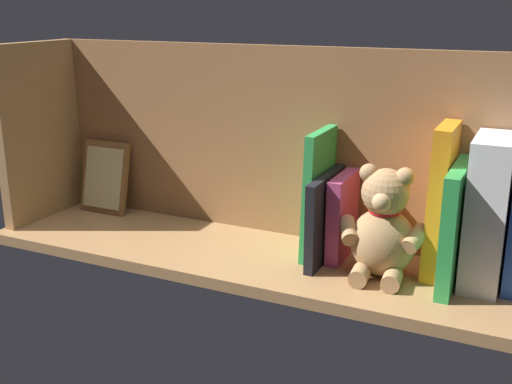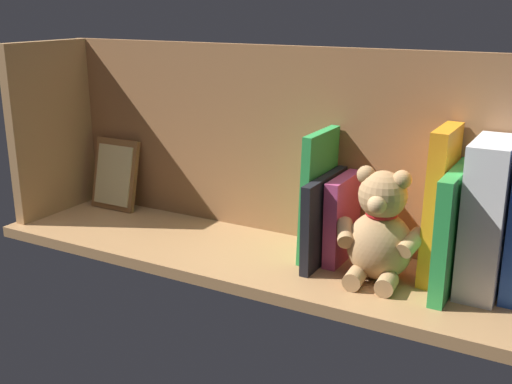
{
  "view_description": "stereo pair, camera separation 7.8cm",
  "coord_description": "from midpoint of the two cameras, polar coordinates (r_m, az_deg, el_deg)",
  "views": [
    {
      "loc": [
        -47.81,
        101.89,
        46.26
      ],
      "look_at": [
        0.0,
        0.0,
        12.11
      ],
      "focal_mm": 43.79,
      "sensor_mm": 36.0,
      "label": 1
    },
    {
      "loc": [
        -54.8,
        98.31,
        46.26
      ],
      "look_at": [
        0.0,
        0.0,
        12.11
      ],
      "focal_mm": 43.79,
      "sensor_mm": 36.0,
      "label": 2
    }
  ],
  "objects": [
    {
      "name": "ground_plane",
      "position": [
        1.22,
        1.85,
        -5.97
      ],
      "size": [
        109.21,
        28.79,
        2.2
      ],
      "primitive_type": "cube",
      "color": "#A87A4C"
    },
    {
      "name": "book_4",
      "position": [
        1.16,
        8.19,
        -2.49
      ],
      "size": [
        1.72,
        17.32,
        16.41
      ],
      "primitive_type": "cube",
      "color": "black",
      "rests_on": "ground_plane"
    },
    {
      "name": "book_2",
      "position": [
        1.12,
        18.4,
        -1.14
      ],
      "size": [
        3.35,
        12.07,
        26.83
      ],
      "primitive_type": "cube",
      "rotation": [
        0.0,
        -0.02,
        0.0
      ],
      "color": "orange",
      "rests_on": "ground_plane"
    },
    {
      "name": "dictionary_thick_white",
      "position": [
        1.1,
        22.31,
        -2.19
      ],
      "size": [
        6.36,
        14.19,
        25.64
      ],
      "primitive_type": "cube",
      "color": "white",
      "rests_on": "ground_plane"
    },
    {
      "name": "shelf_back_panel",
      "position": [
        1.26,
        4.48,
        4.47
      ],
      "size": [
        109.21,
        1.5,
        38.45
      ],
      "primitive_type": "cube",
      "color": "#96653D",
      "rests_on": "ground_plane"
    },
    {
      "name": "book_1",
      "position": [
        1.09,
        19.52,
        -3.33
      ],
      "size": [
        2.42,
        18.27,
        20.76
      ],
      "primitive_type": "cube",
      "rotation": [
        0.0,
        -0.0,
        0.0
      ],
      "color": "green",
      "rests_on": "ground_plane"
    },
    {
      "name": "picture_frame_leaning",
      "position": [
        1.48,
        -11.28,
        1.57
      ],
      "size": [
        11.9,
        5.03,
        16.28
      ],
      "color": "brown",
      "rests_on": "ground_plane"
    },
    {
      "name": "shelf_side_divider",
      "position": [
        1.47,
        -16.72,
        5.55
      ],
      "size": [
        2.4,
        22.79,
        38.45
      ],
      "primitive_type": "cube",
      "color": "#A87A4C",
      "rests_on": "ground_plane"
    },
    {
      "name": "book_5",
      "position": [
        1.17,
        7.63,
        -0.26
      ],
      "size": [
        2.5,
        13.28,
        24.14
      ],
      "primitive_type": "cube",
      "rotation": [
        0.0,
        -0.03,
        0.0
      ],
      "color": "green",
      "rests_on": "ground_plane"
    },
    {
      "name": "teddy_bear",
      "position": [
        1.1,
        13.27,
        -3.58
      ],
      "size": [
        16.13,
        13.33,
        19.93
      ],
      "rotation": [
        0.0,
        0.0,
        0.08
      ],
      "color": "tan",
      "rests_on": "ground_plane"
    },
    {
      "name": "book_3",
      "position": [
        1.17,
        9.81,
        -2.42
      ],
      "size": [
        2.57,
        12.38,
        16.04
      ],
      "primitive_type": "cube",
      "color": "#B23F72",
      "rests_on": "ground_plane"
    }
  ]
}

